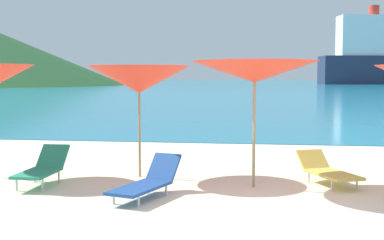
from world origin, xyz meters
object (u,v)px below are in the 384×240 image
(umbrella_1, at_px, (139,80))
(umbrella_2, at_px, (254,72))
(lounge_chair_1, at_px, (43,168))
(lounge_chair_3, at_px, (147,182))
(lounge_chair_4, at_px, (327,170))

(umbrella_1, xyz_separation_m, umbrella_2, (2.32, -0.72, 0.14))
(umbrella_1, bearing_deg, lounge_chair_1, -146.39)
(lounge_chair_1, bearing_deg, lounge_chair_3, -19.91)
(umbrella_2, distance_m, lounge_chair_3, 2.76)
(umbrella_1, distance_m, lounge_chair_4, 4.06)
(lounge_chair_1, bearing_deg, umbrella_2, 3.86)
(umbrella_2, height_order, lounge_chair_4, umbrella_2)
(umbrella_1, relative_size, umbrella_2, 0.97)
(umbrella_2, xyz_separation_m, lounge_chair_4, (1.36, 0.46, -1.84))
(umbrella_2, bearing_deg, lounge_chair_1, -175.04)
(lounge_chair_4, bearing_deg, umbrella_1, 150.57)
(lounge_chair_4, bearing_deg, umbrella_2, 173.25)
(lounge_chair_1, height_order, lounge_chair_3, lounge_chair_1)
(lounge_chair_1, distance_m, lounge_chair_4, 5.34)
(umbrella_2, xyz_separation_m, lounge_chair_1, (-3.92, -0.34, -1.78))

